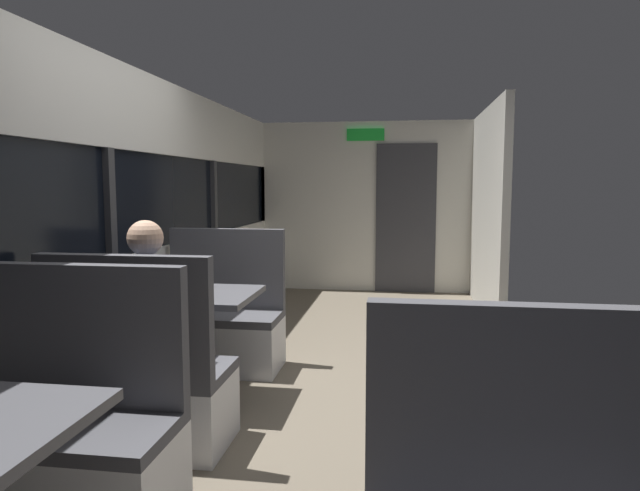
% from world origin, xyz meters
% --- Properties ---
extents(ground_plane, '(3.30, 9.20, 0.02)m').
position_xyz_m(ground_plane, '(0.00, 0.00, -0.01)').
color(ground_plane, '#665B4C').
extents(carriage_window_panel_left, '(0.09, 8.48, 2.30)m').
position_xyz_m(carriage_window_panel_left, '(-1.45, 0.00, 1.11)').
color(carriage_window_panel_left, beige).
rests_on(carriage_window_panel_left, ground_plane).
extents(carriage_end_bulkhead, '(2.90, 0.11, 2.30)m').
position_xyz_m(carriage_end_bulkhead, '(0.06, 4.19, 1.14)').
color(carriage_end_bulkhead, beige).
rests_on(carriage_end_bulkhead, ground_plane).
extents(carriage_aisle_panel_right, '(0.08, 2.40, 2.30)m').
position_xyz_m(carriage_aisle_panel_right, '(1.45, 3.00, 1.15)').
color(carriage_aisle_panel_right, beige).
rests_on(carriage_aisle_panel_right, ground_plane).
extents(bench_near_window_facing_entry, '(0.95, 0.50, 1.10)m').
position_xyz_m(bench_near_window_facing_entry, '(-0.89, -1.39, 0.33)').
color(bench_near_window_facing_entry, silver).
rests_on(bench_near_window_facing_entry, ground_plane).
extents(dining_table_mid_window, '(0.90, 0.70, 0.74)m').
position_xyz_m(dining_table_mid_window, '(-0.89, -0.00, 0.64)').
color(dining_table_mid_window, '#9E9EA3').
rests_on(dining_table_mid_window, ground_plane).
extents(bench_mid_window_facing_end, '(0.95, 0.50, 1.10)m').
position_xyz_m(bench_mid_window_facing_end, '(-0.89, -0.70, 0.33)').
color(bench_mid_window_facing_end, silver).
rests_on(bench_mid_window_facing_end, ground_plane).
extents(bench_mid_window_facing_entry, '(0.95, 0.50, 1.10)m').
position_xyz_m(bench_mid_window_facing_entry, '(-0.89, 0.70, 0.33)').
color(bench_mid_window_facing_entry, silver).
rests_on(bench_mid_window_facing_entry, ground_plane).
extents(seated_passenger, '(0.47, 0.55, 1.26)m').
position_xyz_m(seated_passenger, '(-0.89, -0.63, 0.54)').
color(seated_passenger, '#26262D').
rests_on(seated_passenger, ground_plane).
extents(coffee_cup_secondary, '(0.07, 0.07, 0.09)m').
position_xyz_m(coffee_cup_secondary, '(-1.12, 0.11, 0.79)').
color(coffee_cup_secondary, '#26598C').
rests_on(coffee_cup_secondary, dining_table_mid_window).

